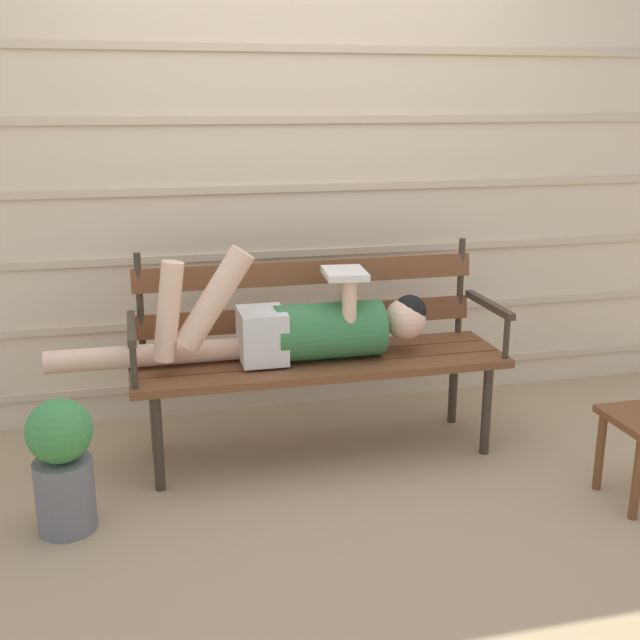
{
  "coord_description": "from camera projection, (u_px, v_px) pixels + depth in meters",
  "views": [
    {
      "loc": [
        -0.79,
        -3.18,
        1.59
      ],
      "look_at": [
        0.0,
        0.05,
        0.64
      ],
      "focal_mm": 43.61,
      "sensor_mm": 36.0,
      "label": 1
    }
  ],
  "objects": [
    {
      "name": "ground_plane",
      "position": [
        323.0,
        457.0,
        3.58
      ],
      "size": [
        12.0,
        12.0,
        0.0
      ],
      "primitive_type": "plane",
      "color": "tan"
    },
    {
      "name": "reclining_person",
      "position": [
        295.0,
        327.0,
        3.44
      ],
      "size": [
        1.69,
        0.27,
        0.55
      ],
      "color": "#33703D"
    },
    {
      "name": "park_bench",
      "position": [
        316.0,
        344.0,
        3.56
      ],
      "size": [
        1.68,
        0.51,
        0.94
      ],
      "color": "brown",
      "rests_on": "ground"
    },
    {
      "name": "house_siding",
      "position": [
        290.0,
        187.0,
        3.92
      ],
      "size": [
        4.82,
        0.08,
        2.32
      ],
      "color": "beige",
      "rests_on": "ground"
    },
    {
      "name": "potted_plant",
      "position": [
        62.0,
        463.0,
        2.91
      ],
      "size": [
        0.24,
        0.24,
        0.53
      ],
      "color": "slate",
      "rests_on": "ground"
    }
  ]
}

